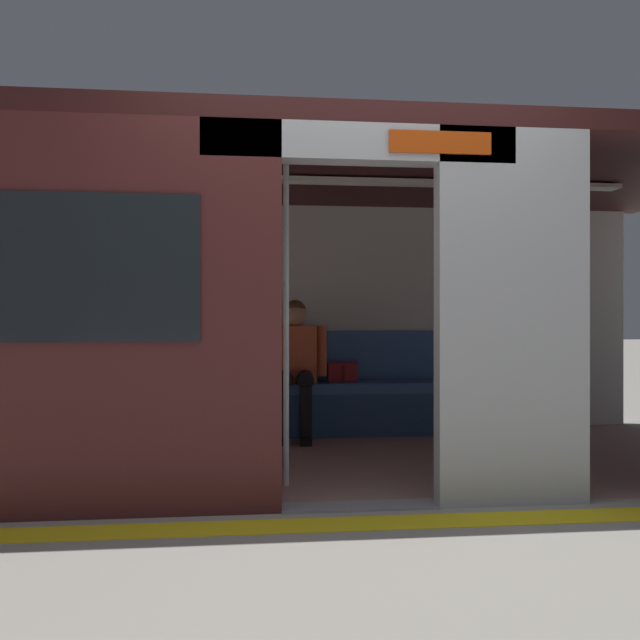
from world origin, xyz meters
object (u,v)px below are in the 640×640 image
(bench_seat, at_px, (315,395))
(book, at_px, (256,381))
(person_seated, at_px, (295,358))
(grab_pole_door, at_px, (286,319))
(train_car, at_px, (324,259))
(handbag, at_px, (342,372))

(bench_seat, height_order, book, book)
(person_seated, distance_m, book, 0.41)
(book, relative_size, grab_pole_door, 0.11)
(train_car, bearing_deg, book, -67.35)
(person_seated, height_order, grab_pole_door, grab_pole_door)
(bench_seat, bearing_deg, book, -5.41)
(train_car, height_order, book, train_car)
(person_seated, bearing_deg, handbag, -164.54)
(handbag, bearing_deg, bench_seat, 14.92)
(train_car, height_order, bench_seat, train_car)
(bench_seat, xyz_separation_m, grab_pole_door, (0.37, 1.79, 0.67))
(train_car, bearing_deg, bench_seat, -92.47)
(bench_seat, distance_m, grab_pole_door, 1.95)
(handbag, distance_m, grab_pole_door, 2.02)
(handbag, bearing_deg, book, 1.36)
(train_car, distance_m, person_seated, 1.29)
(train_car, distance_m, bench_seat, 1.54)
(bench_seat, height_order, person_seated, person_seated)
(train_car, xyz_separation_m, book, (0.47, -1.13, -0.98))
(train_car, height_order, handbag, train_car)
(train_car, height_order, person_seated, train_car)
(bench_seat, bearing_deg, handbag, -165.08)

